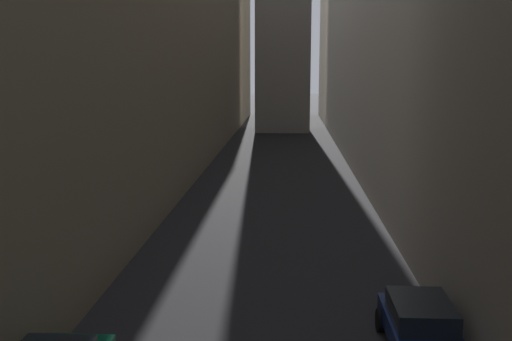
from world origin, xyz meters
TOP-DOWN VIEW (x-y plane):
  - ground_plane at (0.00, 48.00)m, footprint 264.00×264.00m
  - building_block_left at (-13.17, 50.00)m, footprint 15.33×108.00m
  - parked_car_right_far at (4.40, 22.94)m, footprint 1.93×4.36m

SIDE VIEW (x-z plane):
  - ground_plane at x=0.00m, z-range 0.00..0.00m
  - parked_car_right_far at x=4.40m, z-range 0.03..1.52m
  - building_block_left at x=-13.17m, z-range 0.00..23.88m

